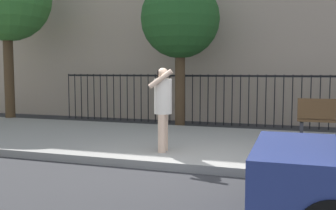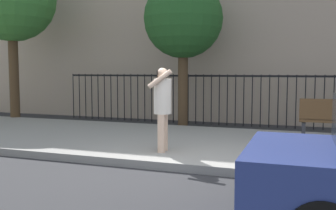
{
  "view_description": "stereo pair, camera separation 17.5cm",
  "coord_description": "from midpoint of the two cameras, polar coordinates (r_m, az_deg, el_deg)",
  "views": [
    {
      "loc": [
        1.86,
        -6.19,
        1.72
      ],
      "look_at": [
        -0.63,
        1.16,
        1.03
      ],
      "focal_mm": 41.69,
      "sensor_mm": 36.0,
      "label": 1
    },
    {
      "loc": [
        2.03,
        -6.13,
        1.72
      ],
      "look_at": [
        -0.63,
        1.16,
        1.03
      ],
      "focal_mm": 41.69,
      "sensor_mm": 36.0,
      "label": 2
    }
  ],
  "objects": [
    {
      "name": "street_bench",
      "position": [
        9.37,
        22.75,
        -1.88
      ],
      "size": [
        1.6,
        0.45,
        0.95
      ],
      "color": "brown",
      "rests_on": "sidewalk"
    },
    {
      "name": "ground_plane",
      "position": [
        6.69,
        1.18,
        -9.84
      ],
      "size": [
        60.0,
        60.0,
        0.0
      ],
      "primitive_type": "plane",
      "color": "#28282B"
    },
    {
      "name": "sidewalk",
      "position": [
        8.74,
        5.55,
        -5.8
      ],
      "size": [
        28.0,
        4.4,
        0.15
      ],
      "primitive_type": "cube",
      "color": "gray",
      "rests_on": "ground"
    },
    {
      "name": "street_tree_near",
      "position": [
        11.84,
        1.36,
        12.37
      ],
      "size": [
        2.36,
        2.36,
        4.44
      ],
      "color": "#4C3823",
      "rests_on": "ground"
    },
    {
      "name": "pedestrian_on_phone",
      "position": [
        7.53,
        -1.35,
        0.25
      ],
      "size": [
        0.48,
        0.67,
        1.62
      ],
      "color": "beige",
      "rests_on": "sidewalk"
    },
    {
      "name": "iron_fence",
      "position": [
        12.24,
        9.55,
        1.73
      ],
      "size": [
        12.03,
        0.04,
        1.6
      ],
      "color": "black",
      "rests_on": "ground"
    }
  ]
}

